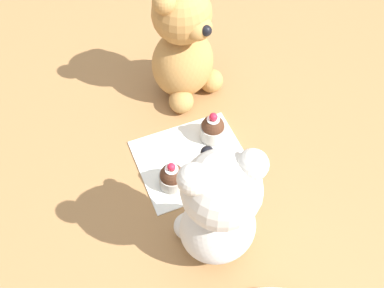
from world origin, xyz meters
TOP-DOWN VIEW (x-y plane):
  - ground_plane at (0.00, 0.00)m, footprint 4.00×4.00m
  - knitted_placemat at (0.00, 0.00)m, footprint 0.21×0.19m
  - teddy_bear_cream at (0.03, 0.18)m, footprint 0.14×0.14m
  - teddy_bear_tan at (-0.06, -0.19)m, footprint 0.18×0.17m
  - cupcake_near_cream_bear at (0.06, 0.04)m, footprint 0.05×0.05m
  - cupcake_near_tan_bear at (-0.06, -0.04)m, footprint 0.05×0.05m

SIDE VIEW (x-z plane):
  - ground_plane at x=0.00m, z-range 0.00..0.00m
  - knitted_placemat at x=0.00m, z-range 0.00..0.01m
  - cupcake_near_cream_bear at x=0.06m, z-range 0.00..0.06m
  - cupcake_near_tan_bear at x=-0.06m, z-range 0.00..0.07m
  - teddy_bear_tan at x=-0.06m, z-range -0.01..0.27m
  - teddy_bear_cream at x=0.03m, z-range 0.00..0.26m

